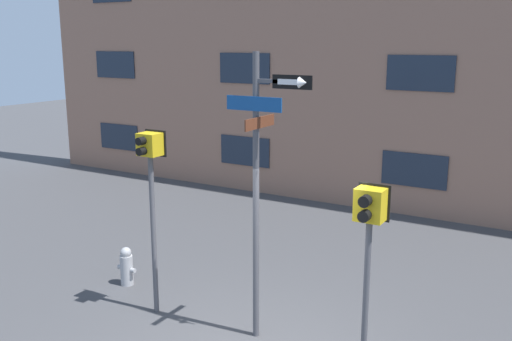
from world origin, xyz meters
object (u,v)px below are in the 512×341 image
Objects in this scene: pedestrian_signal_right at (369,226)px; pedestrian_signal_left at (151,174)px; street_sign_pole at (260,176)px; fire_hydrant at (127,267)px.

pedestrian_signal_left is at bearing -178.81° from pedestrian_signal_right.
pedestrian_signal_right is at bearing -3.18° from street_sign_pole.
pedestrian_signal_left is 4.19× the size of fire_hydrant.
pedestrian_signal_right is at bearing 1.19° from pedestrian_signal_left.
pedestrian_signal_left reaches higher than pedestrian_signal_right.
street_sign_pole is 1.40× the size of pedestrian_signal_left.
fire_hydrant is (-2.93, 0.38, -2.06)m from street_sign_pole.
pedestrian_signal_left is at bearing -174.96° from street_sign_pole.
street_sign_pole is at bearing -7.44° from fire_hydrant.
pedestrian_signal_right is (1.60, -0.09, -0.42)m from street_sign_pole.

